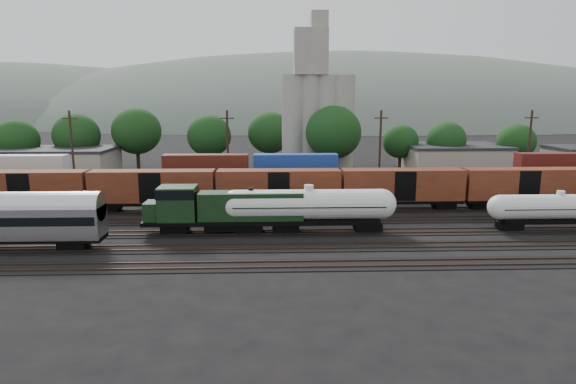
{
  "coord_description": "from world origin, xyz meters",
  "views": [
    {
      "loc": [
        -5.22,
        -53.37,
        13.77
      ],
      "look_at": [
        -3.27,
        2.0,
        3.0
      ],
      "focal_mm": 30.0,
      "sensor_mm": 36.0,
      "label": 1
    }
  ],
  "objects_px": {
    "tank_car_a": "(309,206)",
    "grain_silo": "(317,113)",
    "green_locomotive": "(221,209)",
    "orange_locomotive": "(289,186)"
  },
  "relations": [
    {
      "from": "green_locomotive",
      "to": "grain_silo",
      "type": "height_order",
      "value": "grain_silo"
    },
    {
      "from": "tank_car_a",
      "to": "orange_locomotive",
      "type": "height_order",
      "value": "tank_car_a"
    },
    {
      "from": "orange_locomotive",
      "to": "tank_car_a",
      "type": "bearing_deg",
      "value": -84.41
    },
    {
      "from": "green_locomotive",
      "to": "orange_locomotive",
      "type": "height_order",
      "value": "green_locomotive"
    },
    {
      "from": "green_locomotive",
      "to": "orange_locomotive",
      "type": "xyz_separation_m",
      "value": [
        7.58,
        15.0,
        -0.35
      ]
    },
    {
      "from": "green_locomotive",
      "to": "tank_car_a",
      "type": "xyz_separation_m",
      "value": [
        9.05,
        0.0,
        0.15
      ]
    },
    {
      "from": "green_locomotive",
      "to": "tank_car_a",
      "type": "distance_m",
      "value": 9.05
    },
    {
      "from": "green_locomotive",
      "to": "orange_locomotive",
      "type": "distance_m",
      "value": 16.81
    },
    {
      "from": "orange_locomotive",
      "to": "grain_silo",
      "type": "xyz_separation_m",
      "value": [
        6.13,
        26.0,
        8.93
      ]
    },
    {
      "from": "tank_car_a",
      "to": "grain_silo",
      "type": "distance_m",
      "value": 42.12
    }
  ]
}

